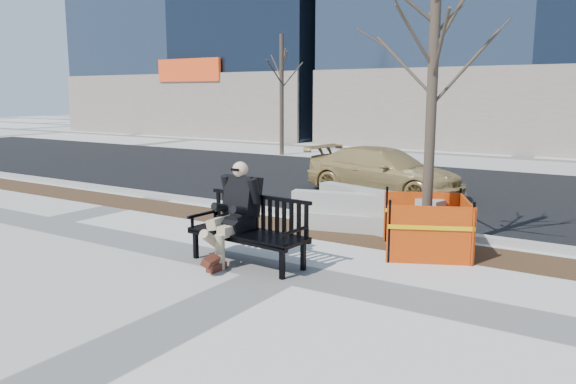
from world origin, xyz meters
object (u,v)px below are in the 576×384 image
object	(u,v)px
seated_man	(237,260)
tree_fence	(425,253)
sedan	(383,195)
bench	(248,264)
jersey_barrier_right	(376,232)
jersey_barrier_left	(357,231)

from	to	relation	value
seated_man	tree_fence	world-z (taller)	tree_fence
seated_man	sedan	xyz separation A→B (m)	(-0.37, 7.04, 0.00)
bench	jersey_barrier_right	size ratio (longest dim) A/B	0.71
sedan	jersey_barrier_left	xyz separation A→B (m)	(1.20, -4.13, 0.00)
jersey_barrier_left	jersey_barrier_right	world-z (taller)	jersey_barrier_right
jersey_barrier_left	bench	bearing A→B (deg)	-113.63
seated_man	jersey_barrier_left	xyz separation A→B (m)	(0.82, 2.92, 0.00)
seated_man	sedan	world-z (taller)	seated_man
bench	tree_fence	size ratio (longest dim) A/B	0.40
bench	seated_man	world-z (taller)	seated_man
seated_man	tree_fence	size ratio (longest dim) A/B	0.32
tree_fence	sedan	distance (m)	5.71
tree_fence	jersey_barrier_left	xyz separation A→B (m)	(-1.70, 0.80, 0.00)
seated_man	jersey_barrier_left	size ratio (longest dim) A/B	0.62
jersey_barrier_left	jersey_barrier_right	xyz separation A→B (m)	(0.34, 0.17, 0.00)
tree_fence	jersey_barrier_left	world-z (taller)	tree_fence
jersey_barrier_left	sedan	bearing A→B (deg)	92.71
bench	jersey_barrier_right	distance (m)	3.28
tree_fence	jersey_barrier_right	world-z (taller)	tree_fence
jersey_barrier_left	tree_fence	bearing A→B (deg)	-38.60
bench	tree_fence	world-z (taller)	tree_fence
sedan	jersey_barrier_left	size ratio (longest dim) A/B	1.64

